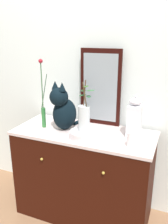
{
  "coord_description": "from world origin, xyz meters",
  "views": [
    {
      "loc": [
        0.74,
        -1.77,
        1.66
      ],
      "look_at": [
        0.0,
        0.0,
        1.03
      ],
      "focal_mm": 38.49,
      "sensor_mm": 36.0,
      "label": 1
    }
  ],
  "objects": [
    {
      "name": "ground_plane",
      "position": [
        0.0,
        0.0,
        0.0
      ],
      "size": [
        6.0,
        6.0,
        0.0
      ],
      "primitive_type": "plane",
      "color": "#8B6344"
    },
    {
      "name": "vase_glass_clear",
      "position": [
        0.05,
        -0.12,
        1.02
      ],
      "size": [
        0.15,
        0.13,
        0.41
      ],
      "color": "silver",
      "rests_on": "bowl_porcelain"
    },
    {
      "name": "wall_back",
      "position": [
        0.0,
        0.34,
        1.3
      ],
      "size": [
        4.4,
        0.08,
        2.6
      ],
      "primitive_type": "cube",
      "color": "silver",
      "rests_on": "ground_plane"
    },
    {
      "name": "candle_pillar",
      "position": [
        0.42,
        -0.13,
        0.9
      ],
      "size": [
        0.04,
        0.04,
        0.12
      ],
      "color": "silver",
      "rests_on": "sideboard"
    },
    {
      "name": "bowl_porcelain",
      "position": [
        0.05,
        -0.12,
        0.88
      ],
      "size": [
        0.23,
        0.23,
        0.06
      ],
      "primitive_type": "cylinder",
      "color": "white",
      "rests_on": "sideboard"
    },
    {
      "name": "vase_slim_green",
      "position": [
        -0.38,
        -0.04,
        1.04
      ],
      "size": [
        0.07,
        0.04,
        0.61
      ],
      "color": "#2C7134",
      "rests_on": "sideboard"
    },
    {
      "name": "mirror_leaning",
      "position": [
        0.06,
        0.24,
        1.19
      ],
      "size": [
        0.38,
        0.03,
        0.69
      ],
      "color": "black",
      "rests_on": "sideboard"
    },
    {
      "name": "cat_sitting",
      "position": [
        -0.19,
        -0.01,
        1.03
      ],
      "size": [
        0.25,
        0.39,
        0.44
      ],
      "color": "black",
      "rests_on": "sideboard"
    },
    {
      "name": "jar_lidded_porcelain",
      "position": [
        0.41,
        0.07,
        1.01
      ],
      "size": [
        0.11,
        0.11,
        0.35
      ],
      "color": "white",
      "rests_on": "sideboard"
    },
    {
      "name": "sideboard",
      "position": [
        0.0,
        -0.0,
        0.42
      ],
      "size": [
        1.22,
        0.55,
        0.85
      ],
      "color": "black",
      "rests_on": "ground_plane"
    }
  ]
}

